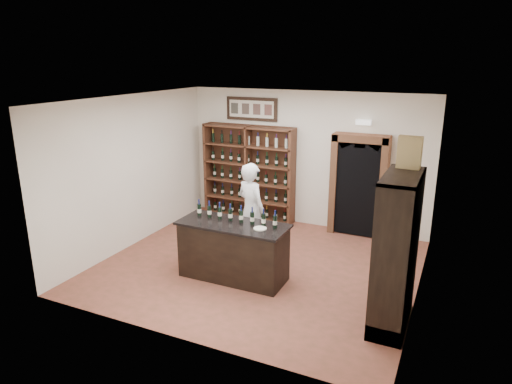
% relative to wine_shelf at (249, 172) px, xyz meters
% --- Properties ---
extents(floor, '(5.50, 5.50, 0.00)m').
position_rel_wine_shelf_xyz_m(floor, '(1.30, -2.33, -1.10)').
color(floor, '#94483B').
rests_on(floor, ground).
extents(ceiling, '(5.50, 5.50, 0.00)m').
position_rel_wine_shelf_xyz_m(ceiling, '(1.30, -2.33, 1.90)').
color(ceiling, white).
rests_on(ceiling, wall_back).
extents(wall_back, '(5.50, 0.04, 3.00)m').
position_rel_wine_shelf_xyz_m(wall_back, '(1.30, 0.17, 0.40)').
color(wall_back, white).
rests_on(wall_back, ground).
extents(wall_left, '(0.04, 5.00, 3.00)m').
position_rel_wine_shelf_xyz_m(wall_left, '(-1.45, -2.33, 0.40)').
color(wall_left, white).
rests_on(wall_left, ground).
extents(wall_right, '(0.04, 5.00, 3.00)m').
position_rel_wine_shelf_xyz_m(wall_right, '(4.05, -2.33, 0.40)').
color(wall_right, white).
rests_on(wall_right, ground).
extents(wine_shelf, '(2.20, 0.38, 2.20)m').
position_rel_wine_shelf_xyz_m(wine_shelf, '(0.00, 0.00, 0.00)').
color(wine_shelf, '#4F291B').
rests_on(wine_shelf, ground).
extents(framed_picture, '(1.25, 0.04, 0.52)m').
position_rel_wine_shelf_xyz_m(framed_picture, '(0.00, 0.14, 1.45)').
color(framed_picture, black).
rests_on(framed_picture, wall_back).
extents(arched_doorway, '(1.17, 0.35, 2.17)m').
position_rel_wine_shelf_xyz_m(arched_doorway, '(2.55, -0.00, 0.04)').
color(arched_doorway, black).
rests_on(arched_doorway, ground).
extents(emergency_light, '(0.30, 0.10, 0.10)m').
position_rel_wine_shelf_xyz_m(emergency_light, '(2.55, 0.09, 1.30)').
color(emergency_light, white).
rests_on(emergency_light, wall_back).
extents(tasting_counter, '(1.88, 0.78, 1.00)m').
position_rel_wine_shelf_xyz_m(tasting_counter, '(1.10, -2.93, -0.61)').
color(tasting_counter, black).
rests_on(tasting_counter, ground).
extents(counter_bottle_0, '(0.07, 0.07, 0.30)m').
position_rel_wine_shelf_xyz_m(counter_bottle_0, '(0.38, -2.83, 0.01)').
color(counter_bottle_0, black).
rests_on(counter_bottle_0, tasting_counter).
extents(counter_bottle_1, '(0.07, 0.07, 0.30)m').
position_rel_wine_shelf_xyz_m(counter_bottle_1, '(0.59, -2.83, 0.01)').
color(counter_bottle_1, black).
rests_on(counter_bottle_1, tasting_counter).
extents(counter_bottle_2, '(0.07, 0.07, 0.30)m').
position_rel_wine_shelf_xyz_m(counter_bottle_2, '(0.79, -2.83, 0.01)').
color(counter_bottle_2, black).
rests_on(counter_bottle_2, tasting_counter).
extents(counter_bottle_3, '(0.07, 0.07, 0.30)m').
position_rel_wine_shelf_xyz_m(counter_bottle_3, '(1.00, -2.83, 0.01)').
color(counter_bottle_3, black).
rests_on(counter_bottle_3, tasting_counter).
extents(counter_bottle_4, '(0.07, 0.07, 0.30)m').
position_rel_wine_shelf_xyz_m(counter_bottle_4, '(1.20, -2.83, 0.01)').
color(counter_bottle_4, black).
rests_on(counter_bottle_4, tasting_counter).
extents(counter_bottle_5, '(0.07, 0.07, 0.30)m').
position_rel_wine_shelf_xyz_m(counter_bottle_5, '(1.41, -2.83, 0.01)').
color(counter_bottle_5, black).
rests_on(counter_bottle_5, tasting_counter).
extents(counter_bottle_6, '(0.07, 0.07, 0.30)m').
position_rel_wine_shelf_xyz_m(counter_bottle_6, '(1.61, -2.83, 0.01)').
color(counter_bottle_6, black).
rests_on(counter_bottle_6, tasting_counter).
extents(counter_bottle_7, '(0.07, 0.07, 0.30)m').
position_rel_wine_shelf_xyz_m(counter_bottle_7, '(1.82, -2.83, 0.01)').
color(counter_bottle_7, black).
rests_on(counter_bottle_7, tasting_counter).
extents(side_cabinet, '(0.48, 1.20, 2.20)m').
position_rel_wine_shelf_xyz_m(side_cabinet, '(3.82, -3.23, -0.35)').
color(side_cabinet, black).
rests_on(side_cabinet, ground).
extents(shopkeeper, '(0.78, 0.66, 1.83)m').
position_rel_wine_shelf_xyz_m(shopkeeper, '(0.98, -1.97, -0.19)').
color(shopkeeper, white).
rests_on(shopkeeper, ground).
extents(plate, '(0.21, 0.21, 0.02)m').
position_rel_wine_shelf_xyz_m(plate, '(1.62, -2.98, -0.09)').
color(plate, beige).
rests_on(plate, tasting_counter).
extents(wine_crate, '(0.33, 0.15, 0.45)m').
position_rel_wine_shelf_xyz_m(wine_crate, '(3.80, -2.83, 1.32)').
color(wine_crate, tan).
rests_on(wine_crate, side_cabinet).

